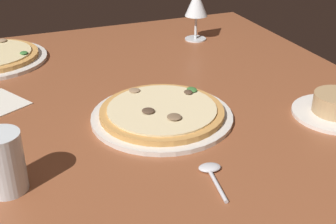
{
  "coord_description": "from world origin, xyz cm",
  "views": [
    {
      "loc": [
        73.97,
        -30.41,
        50.13
      ],
      "look_at": [
        -3.02,
        0.17,
        7.0
      ],
      "focal_mm": 49.06,
      "sensor_mm": 36.0,
      "label": 1
    }
  ],
  "objects_px": {
    "wine_glass_far": "(196,4)",
    "spoon": "(212,172)",
    "water_glass": "(4,166)",
    "pizza_main": "(164,113)",
    "ramekin_on_saucer": "(336,107)"
  },
  "relations": [
    {
      "from": "ramekin_on_saucer",
      "to": "wine_glass_far",
      "type": "relative_size",
      "value": 1.17
    },
    {
      "from": "wine_glass_far",
      "to": "water_glass",
      "type": "relative_size",
      "value": 1.5
    },
    {
      "from": "ramekin_on_saucer",
      "to": "water_glass",
      "type": "bearing_deg",
      "value": -88.91
    },
    {
      "from": "pizza_main",
      "to": "water_glass",
      "type": "height_order",
      "value": "water_glass"
    },
    {
      "from": "pizza_main",
      "to": "wine_glass_far",
      "type": "relative_size",
      "value": 1.91
    },
    {
      "from": "ramekin_on_saucer",
      "to": "wine_glass_far",
      "type": "height_order",
      "value": "wine_glass_far"
    },
    {
      "from": "pizza_main",
      "to": "ramekin_on_saucer",
      "type": "height_order",
      "value": "ramekin_on_saucer"
    },
    {
      "from": "water_glass",
      "to": "spoon",
      "type": "distance_m",
      "value": 0.34
    },
    {
      "from": "pizza_main",
      "to": "water_glass",
      "type": "bearing_deg",
      "value": -67.48
    },
    {
      "from": "water_glass",
      "to": "wine_glass_far",
      "type": "bearing_deg",
      "value": 133.91
    },
    {
      "from": "wine_glass_far",
      "to": "spoon",
      "type": "relative_size",
      "value": 1.42
    },
    {
      "from": "pizza_main",
      "to": "ramekin_on_saucer",
      "type": "xyz_separation_m",
      "value": [
        0.12,
        0.35,
        0.01
      ]
    },
    {
      "from": "pizza_main",
      "to": "ramekin_on_saucer",
      "type": "relative_size",
      "value": 1.63
    },
    {
      "from": "wine_glass_far",
      "to": "water_glass",
      "type": "xyz_separation_m",
      "value": [
        0.58,
        -0.61,
        -0.07
      ]
    },
    {
      "from": "spoon",
      "to": "pizza_main",
      "type": "bearing_deg",
      "value": -178.98
    }
  ]
}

